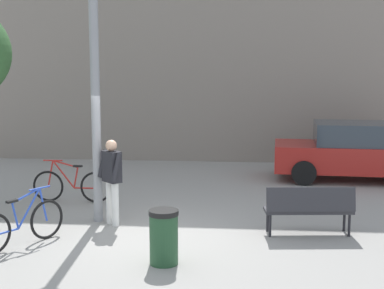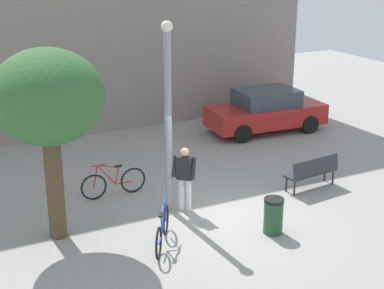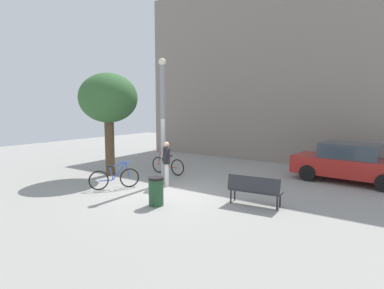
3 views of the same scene
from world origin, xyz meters
The scene contains 10 objects.
ground_plane centered at (0.00, 0.00, 0.00)m, with size 36.00×36.00×0.00m, color gray.
building_facade centered at (0.00, 8.93, 4.82)m, with size 15.33×2.00×9.64m, color gray.
lamppost centered at (-1.11, 1.04, 2.56)m, with size 0.28×0.28×4.75m.
person_by_lamppost centered at (-0.78, 0.83, 0.97)m, with size 0.58×0.58×1.67m.
park_bench centered at (2.95, 0.48, 0.55)m, with size 1.64×0.64×0.92m.
plaza_tree centered at (-4.00, 0.88, 3.26)m, with size 2.47×2.47×4.37m.
bicycle_red centered at (-2.10, 2.47, 0.38)m, with size 1.81×0.08×0.97m.
bicycle_blue centered at (-2.03, -0.60, 0.38)m, with size 1.00×1.56×0.97m.
parked_car_red centered at (4.70, 5.46, 0.77)m, with size 4.30×2.02×1.55m.
trash_bin centered at (0.52, -1.20, 0.44)m, with size 0.47×0.47×0.87m.
Camera 3 is at (6.97, -8.33, 3.02)m, focal length 30.38 mm.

